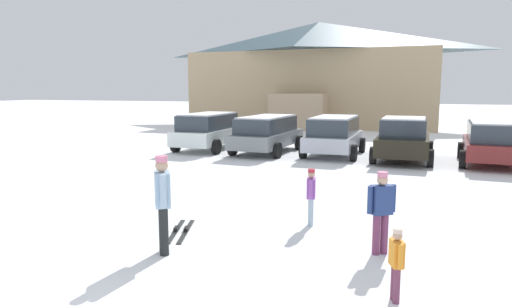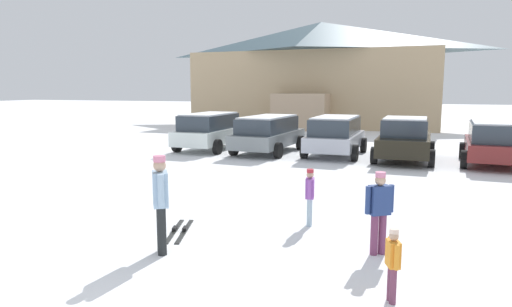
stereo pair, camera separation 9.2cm
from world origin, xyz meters
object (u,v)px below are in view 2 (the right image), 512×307
at_px(ski_lodge, 320,73).
at_px(parked_black_sedan, 405,139).
at_px(skier_child_in_orange_jacket, 393,261).
at_px(pair_of_skis, 180,230).
at_px(skier_teen_in_navy_coat, 379,208).
at_px(parked_silver_wagon, 335,134).
at_px(parked_white_suv, 210,130).
at_px(skier_child_in_purple_jacket, 310,194).
at_px(parked_maroon_van, 495,141).
at_px(parked_grey_wagon, 268,133).
at_px(skier_adult_in_blue_parka, 161,199).

xyz_separation_m(ski_lodge, parked_black_sedan, (6.55, -16.68, -3.04)).
bearing_deg(skier_child_in_orange_jacket, parked_black_sedan, 90.25).
bearing_deg(pair_of_skis, skier_teen_in_navy_coat, -0.33).
bearing_deg(ski_lodge, parked_black_sedan, -68.57).
bearing_deg(parked_silver_wagon, parked_white_suv, -179.89).
distance_m(skier_child_in_orange_jacket, skier_child_in_purple_jacket, 3.41).
relative_size(parked_white_suv, parked_maroon_van, 1.00).
bearing_deg(parked_silver_wagon, skier_child_in_purple_jacket, -83.90).
relative_size(parked_white_suv, parked_silver_wagon, 1.01).
bearing_deg(skier_child_in_orange_jacket, pair_of_skis, 156.64).
bearing_deg(skier_child_in_orange_jacket, skier_teen_in_navy_coat, 99.64).
bearing_deg(parked_grey_wagon, skier_adult_in_blue_parka, -81.14).
bearing_deg(skier_teen_in_navy_coat, parked_black_sedan, 88.71).
height_order(skier_child_in_purple_jacket, pair_of_skis, skier_child_in_purple_jacket).
bearing_deg(skier_teen_in_navy_coat, parked_maroon_van, 72.61).
relative_size(parked_black_sedan, skier_teen_in_navy_coat, 3.10).
height_order(parked_maroon_van, pair_of_skis, parked_maroon_van).
xyz_separation_m(parked_black_sedan, parked_maroon_van, (3.08, -0.03, 0.02)).
relative_size(parked_white_suv, parked_black_sedan, 0.97).
bearing_deg(parked_grey_wagon, parked_silver_wagon, 1.96).
relative_size(parked_grey_wagon, skier_child_in_orange_jacket, 4.72).
distance_m(parked_black_sedan, skier_teen_in_navy_coat, 10.62).
xyz_separation_m(parked_white_suv, skier_child_in_purple_jacket, (6.70, -9.85, -0.23)).
bearing_deg(parked_silver_wagon, skier_child_in_orange_jacket, -77.76).
bearing_deg(skier_child_in_purple_jacket, parked_silver_wagon, 96.10).
bearing_deg(parked_silver_wagon, ski_lodge, 103.27).
relative_size(parked_grey_wagon, parked_silver_wagon, 1.11).
height_order(skier_teen_in_navy_coat, pair_of_skis, skier_teen_in_navy_coat).
height_order(parked_white_suv, parked_black_sedan, parked_black_sedan).
xyz_separation_m(ski_lodge, parked_white_suv, (-1.83, -16.22, -2.99)).
bearing_deg(parked_white_suv, skier_child_in_purple_jacket, -55.78).
bearing_deg(parked_white_suv, pair_of_skis, -68.34).
height_order(skier_adult_in_blue_parka, pair_of_skis, skier_adult_in_blue_parka).
height_order(parked_grey_wagon, parked_maroon_van, parked_maroon_van).
relative_size(skier_adult_in_blue_parka, pair_of_skis, 1.11).
bearing_deg(parked_silver_wagon, parked_maroon_van, -4.94).
relative_size(ski_lodge, parked_black_sedan, 4.20).
height_order(parked_white_suv, skier_adult_in_blue_parka, skier_adult_in_blue_parka).
height_order(parked_black_sedan, skier_teen_in_navy_coat, parked_black_sedan).
relative_size(parked_grey_wagon, parked_black_sedan, 1.07).
relative_size(parked_silver_wagon, skier_adult_in_blue_parka, 2.51).
bearing_deg(parked_grey_wagon, parked_maroon_van, -2.67).
height_order(parked_maroon_van, skier_child_in_purple_jacket, parked_maroon_van).
bearing_deg(skier_teen_in_navy_coat, ski_lodge, 103.01).
relative_size(ski_lodge, parked_grey_wagon, 3.92).
bearing_deg(parked_black_sedan, pair_of_skis, -110.61).
xyz_separation_m(parked_white_suv, parked_black_sedan, (8.37, -0.46, -0.05)).
xyz_separation_m(ski_lodge, parked_maroon_van, (9.62, -16.71, -3.02)).
distance_m(ski_lodge, parked_white_suv, 16.59).
xyz_separation_m(parked_black_sedan, skier_child_in_orange_jacket, (0.05, -12.33, -0.28)).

